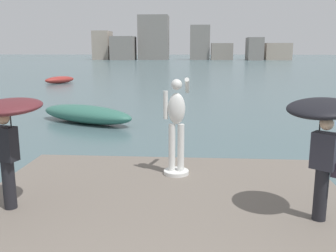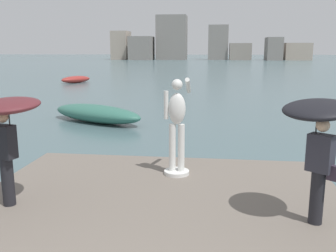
{
  "view_description": "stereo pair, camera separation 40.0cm",
  "coord_description": "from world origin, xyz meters",
  "px_view_note": "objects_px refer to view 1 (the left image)",
  "views": [
    {
      "loc": [
        0.57,
        -1.82,
        3.17
      ],
      "look_at": [
        0.0,
        6.08,
        1.55
      ],
      "focal_mm": 39.95,
      "sensor_mm": 36.0,
      "label": 1
    },
    {
      "loc": [
        0.96,
        -1.78,
        3.17
      ],
      "look_at": [
        0.0,
        6.08,
        1.55
      ],
      "focal_mm": 39.95,
      "sensor_mm": 36.0,
      "label": 2
    }
  ],
  "objects_px": {
    "onlooker_left": "(9,122)",
    "onlooker_right": "(322,125)",
    "boat_far": "(86,114)",
    "statue_white_figure": "(176,127)",
    "boat_near": "(60,80)"
  },
  "relations": [
    {
      "from": "statue_white_figure",
      "to": "boat_far",
      "type": "distance_m",
      "value": 8.99
    },
    {
      "from": "boat_far",
      "to": "onlooker_left",
      "type": "bearing_deg",
      "value": -80.74
    },
    {
      "from": "boat_near",
      "to": "boat_far",
      "type": "xyz_separation_m",
      "value": [
        8.16,
        -19.2,
        0.06
      ]
    },
    {
      "from": "onlooker_right",
      "to": "boat_far",
      "type": "xyz_separation_m",
      "value": [
        -6.8,
        9.87,
        -1.6
      ]
    },
    {
      "from": "statue_white_figure",
      "to": "boat_near",
      "type": "bearing_deg",
      "value": 114.91
    },
    {
      "from": "statue_white_figure",
      "to": "boat_near",
      "type": "relative_size",
      "value": 0.64
    },
    {
      "from": "onlooker_left",
      "to": "onlooker_right",
      "type": "bearing_deg",
      "value": -0.13
    },
    {
      "from": "boat_far",
      "to": "statue_white_figure",
      "type": "bearing_deg",
      "value": -60.68
    },
    {
      "from": "statue_white_figure",
      "to": "boat_far",
      "type": "bearing_deg",
      "value": 119.32
    },
    {
      "from": "statue_white_figure",
      "to": "onlooker_right",
      "type": "relative_size",
      "value": 1.06
    },
    {
      "from": "boat_near",
      "to": "boat_far",
      "type": "distance_m",
      "value": 20.87
    },
    {
      "from": "onlooker_right",
      "to": "boat_near",
      "type": "xyz_separation_m",
      "value": [
        -14.97,
        29.07,
        -1.66
      ]
    },
    {
      "from": "statue_white_figure",
      "to": "onlooker_right",
      "type": "distance_m",
      "value": 3.25
    },
    {
      "from": "statue_white_figure",
      "to": "boat_near",
      "type": "distance_m",
      "value": 29.77
    },
    {
      "from": "boat_near",
      "to": "boat_far",
      "type": "height_order",
      "value": "boat_far"
    }
  ]
}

